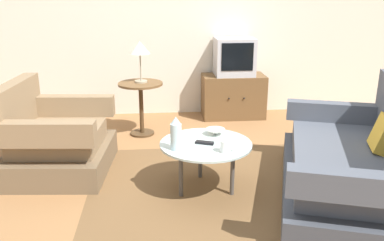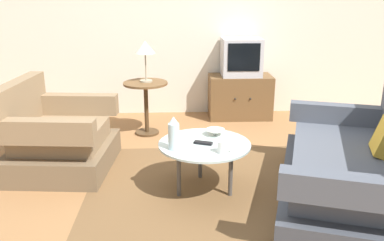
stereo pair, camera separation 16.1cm
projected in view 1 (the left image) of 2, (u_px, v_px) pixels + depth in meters
name	position (u px, v px, depth m)	size (l,w,h in m)	color
ground_plane	(192.00, 190.00, 3.51)	(16.00, 16.00, 0.00)	olive
back_wall	(175.00, 14.00, 5.36)	(9.00, 0.12, 2.70)	beige
area_rug	(205.00, 189.00, 3.53)	(2.02, 1.95, 0.00)	brown
armchair	(54.00, 142.00, 3.81)	(0.98, 1.06, 0.85)	brown
couch	(355.00, 167.00, 3.26)	(1.47, 1.98, 0.94)	#3E424B
coffee_table	(206.00, 147.00, 3.41)	(0.78, 0.78, 0.43)	#B2C6C1
side_table	(141.00, 97.00, 4.73)	(0.52, 0.52, 0.63)	brown
tv_stand	(233.00, 96.00, 5.46)	(0.82, 0.46, 0.57)	brown
television	(234.00, 57.00, 5.31)	(0.51, 0.43, 0.49)	#B7B7BC
table_lamp	(140.00, 50.00, 4.58)	(0.23, 0.23, 0.47)	#9E937A
vase	(176.00, 134.00, 3.23)	(0.09, 0.09, 0.27)	silver
mug	(226.00, 146.00, 3.19)	(0.13, 0.08, 0.10)	white
bowl	(215.00, 132.00, 3.59)	(0.17, 0.17, 0.05)	silver
tv_remote_dark	(205.00, 143.00, 3.38)	(0.16, 0.10, 0.02)	black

